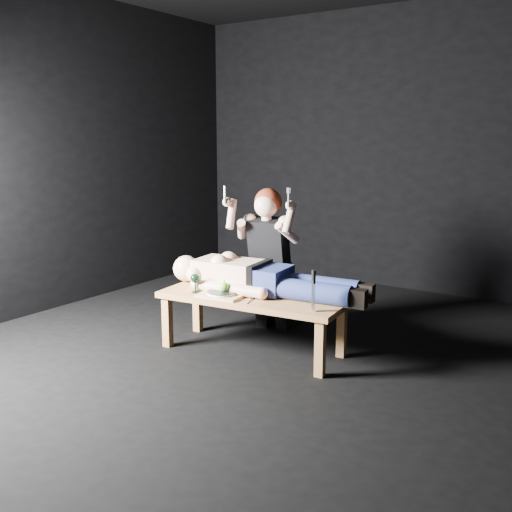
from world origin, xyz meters
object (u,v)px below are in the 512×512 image
object	(u,v)px
kneeling_woman	(272,258)
serving_tray	(222,295)
table	(252,324)
carving_knife	(313,291)
goblet	(195,283)
lying_man	(266,275)

from	to	relation	value
kneeling_woman	serving_tray	xyz separation A→B (m)	(-0.02, -0.69, -0.17)
table	carving_knife	world-z (taller)	carving_knife
table	kneeling_woman	xyz separation A→B (m)	(-0.16, 0.54, 0.41)
goblet	lying_man	bearing A→B (deg)	34.90
goblet	kneeling_woman	bearing A→B (deg)	70.56
serving_tray	carving_knife	world-z (taller)	carving_knife
carving_knife	lying_man	bearing A→B (deg)	149.98
table	serving_tray	world-z (taller)	serving_tray
table	goblet	xyz separation A→B (m)	(-0.41, -0.18, 0.30)
lying_man	table	bearing A→B (deg)	-109.51
kneeling_woman	goblet	distance (m)	0.77
table	kneeling_woman	bearing A→B (deg)	100.83
table	lying_man	xyz separation A→B (m)	(0.03, 0.14, 0.36)
table	carving_knife	bearing A→B (deg)	-16.82
lying_man	serving_tray	xyz separation A→B (m)	(-0.21, -0.28, -0.13)
kneeling_woman	carving_knife	world-z (taller)	kneeling_woman
serving_tray	carving_knife	xyz separation A→B (m)	(0.77, 0.03, 0.14)
lying_man	goblet	bearing A→B (deg)	-150.75
goblet	serving_tray	bearing A→B (deg)	6.89
table	carving_knife	size ratio (longest dim) A/B	4.90
serving_tray	carving_knife	bearing A→B (deg)	2.47
table	kneeling_woman	size ratio (longest dim) A/B	1.14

